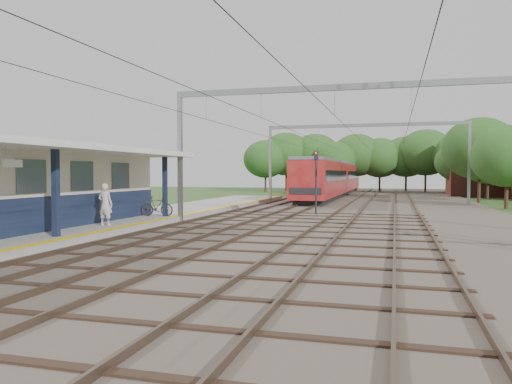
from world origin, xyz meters
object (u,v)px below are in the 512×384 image
(person, at_px, (105,204))
(train, at_px, (334,178))
(bicycle, at_px, (157,206))
(signal_post, at_px, (316,177))

(person, distance_m, train, 36.99)
(bicycle, bearing_deg, train, -19.05)
(train, relative_size, signal_post, 9.11)
(person, bearing_deg, signal_post, -123.39)
(person, xyz_separation_m, train, (5.80, 36.52, 0.87))
(signal_post, bearing_deg, train, 87.65)
(bicycle, height_order, train, train)
(train, bearing_deg, signal_post, -85.79)
(bicycle, relative_size, train, 0.05)
(signal_post, bearing_deg, person, -130.44)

